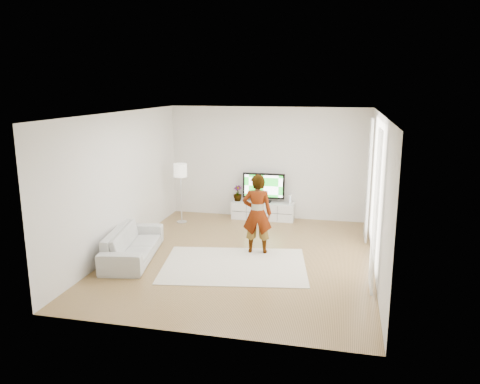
% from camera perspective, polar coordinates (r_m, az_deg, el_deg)
% --- Properties ---
extents(floor, '(6.00, 6.00, 0.00)m').
position_cam_1_polar(floor, '(9.30, 0.25, -7.94)').
color(floor, '#9E7B47').
rests_on(floor, ground).
extents(ceiling, '(6.00, 6.00, 0.00)m').
position_cam_1_polar(ceiling, '(8.71, 0.27, 9.55)').
color(ceiling, white).
rests_on(ceiling, wall_back).
extents(wall_left, '(0.02, 6.00, 2.80)m').
position_cam_1_polar(wall_left, '(9.74, -14.25, 1.19)').
color(wall_left, silver).
rests_on(wall_left, floor).
extents(wall_right, '(0.02, 6.00, 2.80)m').
position_cam_1_polar(wall_right, '(8.73, 16.51, -0.27)').
color(wall_right, silver).
rests_on(wall_right, floor).
extents(wall_back, '(5.00, 0.02, 2.80)m').
position_cam_1_polar(wall_back, '(11.80, 3.42, 3.54)').
color(wall_back, silver).
rests_on(wall_back, floor).
extents(wall_front, '(5.00, 0.02, 2.80)m').
position_cam_1_polar(wall_front, '(6.11, -5.86, -5.34)').
color(wall_front, silver).
rests_on(wall_front, floor).
extents(window, '(0.01, 2.60, 2.50)m').
position_cam_1_polar(window, '(9.01, 16.29, 0.46)').
color(window, white).
rests_on(window, wall_right).
extents(curtain_near, '(0.04, 0.70, 2.60)m').
position_cam_1_polar(curtain_near, '(7.76, 16.18, -2.23)').
color(curtain_near, white).
rests_on(curtain_near, floor).
extents(curtain_far, '(0.04, 0.70, 2.60)m').
position_cam_1_polar(curtain_far, '(10.29, 15.41, 1.45)').
color(curtain_far, white).
rests_on(curtain_far, floor).
extents(media_console, '(1.56, 0.45, 0.44)m').
position_cam_1_polar(media_console, '(11.83, 2.85, -2.28)').
color(media_console, silver).
rests_on(media_console, floor).
extents(television, '(1.05, 0.21, 0.73)m').
position_cam_1_polar(television, '(11.71, 2.90, 0.68)').
color(television, black).
rests_on(television, media_console).
extents(game_console, '(0.06, 0.18, 0.24)m').
position_cam_1_polar(game_console, '(11.65, 6.18, -0.85)').
color(game_console, white).
rests_on(game_console, media_console).
extents(potted_plant, '(0.26, 0.26, 0.39)m').
position_cam_1_polar(potted_plant, '(11.86, -0.30, -0.15)').
color(potted_plant, '#3F7238').
rests_on(potted_plant, media_console).
extents(rug, '(2.94, 2.33, 0.01)m').
position_cam_1_polar(rug, '(8.88, -0.71, -8.93)').
color(rug, beige).
rests_on(rug, floor).
extents(player, '(0.63, 0.46, 1.60)m').
position_cam_1_polar(player, '(9.31, 2.11, -2.66)').
color(player, '#334772').
rests_on(player, rug).
extents(sofa, '(1.14, 2.13, 0.59)m').
position_cam_1_polar(sofa, '(9.38, -12.93, -6.17)').
color(sofa, silver).
rests_on(sofa, floor).
extents(floor_lamp, '(0.33, 0.33, 1.46)m').
position_cam_1_polar(floor_lamp, '(11.41, -7.28, 2.32)').
color(floor_lamp, silver).
rests_on(floor_lamp, floor).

